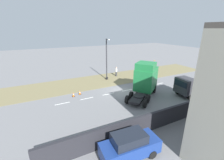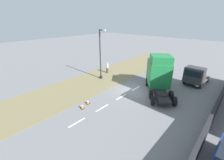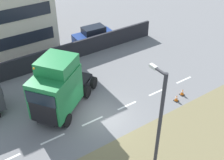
# 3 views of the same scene
# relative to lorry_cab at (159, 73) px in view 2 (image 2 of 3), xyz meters

# --- Properties ---
(ground_plane) EXTENTS (120.00, 120.00, 0.00)m
(ground_plane) POSITION_rel_lorry_cab_xyz_m (-2.24, -2.40, -2.32)
(ground_plane) COLOR slate
(ground_plane) RESTS_ON ground
(grass_verge) EXTENTS (7.00, 44.00, 0.01)m
(grass_verge) POSITION_rel_lorry_cab_xyz_m (-8.24, -2.40, -2.31)
(grass_verge) COLOR olive
(grass_verge) RESTS_ON ground
(lane_markings) EXTENTS (0.16, 17.80, 0.00)m
(lane_markings) POSITION_rel_lorry_cab_xyz_m (-2.24, -3.10, -2.32)
(lane_markings) COLOR white
(lane_markings) RESTS_ON ground
(boundary_wall) EXTENTS (0.25, 24.00, 1.79)m
(boundary_wall) POSITION_rel_lorry_cab_xyz_m (6.76, -2.40, -1.43)
(boundary_wall) COLOR #232328
(boundary_wall) RESTS_ON ground
(lorry_cab) EXTENTS (5.88, 6.76, 4.77)m
(lorry_cab) POSITION_rel_lorry_cab_xyz_m (0.00, 0.00, 0.00)
(lorry_cab) COLOR black
(lorry_cab) RESTS_ON ground
(flatbed_truck) EXTENTS (2.62, 5.30, 2.65)m
(flatbed_truck) POSITION_rel_lorry_cab_xyz_m (3.16, 4.72, -0.93)
(flatbed_truck) COLOR #333338
(flatbed_truck) RESTS_ON ground
(lamp_post) EXTENTS (1.34, 0.44, 7.31)m
(lamp_post) POSITION_rel_lorry_cab_xyz_m (-8.25, -2.16, 0.95)
(lamp_post) COLOR black
(lamp_post) RESTS_ON ground
(pedestrian) EXTENTS (0.39, 0.39, 1.82)m
(pedestrian) POSITION_rel_lorry_cab_xyz_m (-9.34, 0.38, -1.42)
(pedestrian) COLOR #333338
(pedestrian) RESTS_ON ground
(traffic_cone_lead) EXTENTS (0.36, 0.36, 0.58)m
(traffic_cone_lead) POSITION_rel_lorry_cab_xyz_m (-3.70, -9.36, -2.04)
(traffic_cone_lead) COLOR black
(traffic_cone_lead) RESTS_ON ground
(traffic_cone_trailing) EXTENTS (0.36, 0.36, 0.58)m
(traffic_cone_trailing) POSITION_rel_lorry_cab_xyz_m (-4.00, -8.38, -2.04)
(traffic_cone_trailing) COLOR black
(traffic_cone_trailing) RESTS_ON ground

